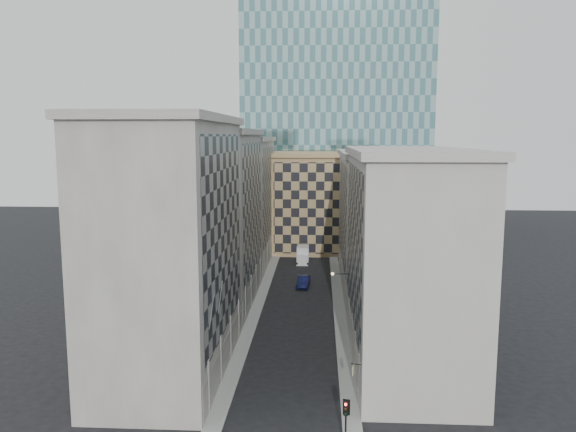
% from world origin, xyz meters
% --- Properties ---
extents(sidewalk_west, '(1.50, 100.00, 0.15)m').
position_xyz_m(sidewalk_west, '(-5.25, 30.00, 0.07)').
color(sidewalk_west, '#969691').
rests_on(sidewalk_west, ground).
extents(sidewalk_east, '(1.50, 100.00, 0.15)m').
position_xyz_m(sidewalk_east, '(5.25, 30.00, 0.07)').
color(sidewalk_east, '#969691').
rests_on(sidewalk_east, ground).
extents(bldg_left_a, '(10.80, 22.80, 23.70)m').
position_xyz_m(bldg_left_a, '(-10.88, 11.00, 11.82)').
color(bldg_left_a, gray).
rests_on(bldg_left_a, ground).
extents(bldg_left_b, '(10.80, 22.80, 22.70)m').
position_xyz_m(bldg_left_b, '(-10.88, 33.00, 11.32)').
color(bldg_left_b, gray).
rests_on(bldg_left_b, ground).
extents(bldg_left_c, '(10.80, 22.80, 21.70)m').
position_xyz_m(bldg_left_c, '(-10.88, 55.00, 10.83)').
color(bldg_left_c, gray).
rests_on(bldg_left_c, ground).
extents(bldg_right_a, '(10.80, 26.80, 20.70)m').
position_xyz_m(bldg_right_a, '(10.88, 15.00, 10.32)').
color(bldg_right_a, '#AEA89F').
rests_on(bldg_right_a, ground).
extents(bldg_right_b, '(10.80, 28.80, 19.70)m').
position_xyz_m(bldg_right_b, '(10.89, 42.00, 9.85)').
color(bldg_right_b, '#AEA89F').
rests_on(bldg_right_b, ground).
extents(tan_block, '(16.80, 14.80, 18.80)m').
position_xyz_m(tan_block, '(2.00, 67.90, 9.44)').
color(tan_block, tan).
rests_on(tan_block, ground).
extents(church_tower, '(7.20, 7.20, 51.50)m').
position_xyz_m(church_tower, '(0.00, 82.00, 26.95)').
color(church_tower, '#312B26').
rests_on(church_tower, ground).
extents(flagpoles_left, '(0.10, 6.33, 2.33)m').
position_xyz_m(flagpoles_left, '(-5.90, 6.00, 8.00)').
color(flagpoles_left, gray).
rests_on(flagpoles_left, ground).
extents(bracket_lamp, '(1.98, 0.36, 0.36)m').
position_xyz_m(bracket_lamp, '(4.38, 24.00, 6.20)').
color(bracket_lamp, black).
rests_on(bracket_lamp, ground).
extents(traffic_light, '(0.49, 0.47, 3.98)m').
position_xyz_m(traffic_light, '(4.55, -2.85, 3.00)').
color(traffic_light, black).
rests_on(traffic_light, sidewalk_east).
extents(box_truck, '(2.06, 5.06, 2.77)m').
position_xyz_m(box_truck, '(-0.20, 56.82, 1.21)').
color(box_truck, silver).
rests_on(box_truck, ground).
extents(dark_car, '(2.00, 4.91, 1.58)m').
position_xyz_m(dark_car, '(0.38, 40.83, 0.79)').
color(dark_car, '#0E1135').
rests_on(dark_car, ground).
extents(shop_sign, '(0.87, 0.76, 0.85)m').
position_xyz_m(shop_sign, '(5.42, 3.00, 3.83)').
color(shop_sign, black).
rests_on(shop_sign, ground).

